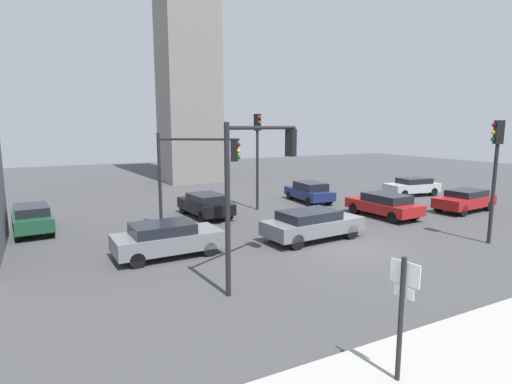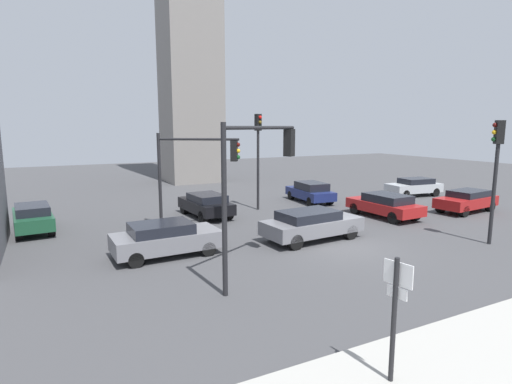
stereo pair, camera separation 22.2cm
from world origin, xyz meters
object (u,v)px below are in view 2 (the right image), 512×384
at_px(car_6, 311,224).
at_px(traffic_light_3, 260,166).
at_px(car_3, 414,186).
at_px(traffic_light_0, 197,161).
at_px(car_7, 310,192).
at_px(car_5, 206,204).
at_px(car_2, 33,217).
at_px(car_1, 385,205).
at_px(car_0, 165,238).
at_px(car_4, 467,200).
at_px(direction_sign, 395,308).
at_px(traffic_light_2, 258,144).
at_px(traffic_light_1, 496,159).

bearing_deg(car_6, traffic_light_3, -148.59).
bearing_deg(car_3, car_6, 31.54).
xyz_separation_m(traffic_light_0, car_7, (9.41, 3.90, -2.73)).
distance_m(car_6, car_7, 9.59).
distance_m(traffic_light_0, car_5, 4.16).
relative_size(car_2, car_5, 1.00).
bearing_deg(car_1, car_5, 59.71).
xyz_separation_m(traffic_light_3, car_6, (4.24, 3.05, -3.10)).
height_order(car_0, car_7, car_7).
bearing_deg(car_0, traffic_light_0, 50.55).
bearing_deg(car_4, car_0, -5.60).
xyz_separation_m(direction_sign, traffic_light_2, (5.77, 16.89, 2.38)).
distance_m(traffic_light_1, traffic_light_3, 10.95).
relative_size(car_2, car_4, 0.96).
bearing_deg(car_5, car_2, 81.75).
bearing_deg(car_3, traffic_light_2, 2.71).
height_order(car_4, car_6, car_6).
height_order(car_0, car_5, car_0).
bearing_deg(car_5, car_4, -116.38).
relative_size(car_0, car_7, 1.02).
relative_size(traffic_light_3, car_0, 1.23).
xyz_separation_m(car_0, car_7, (11.94, 7.17, 0.00)).
bearing_deg(direction_sign, traffic_light_1, 14.51).
xyz_separation_m(car_0, car_5, (3.96, 6.07, 0.00)).
bearing_deg(car_1, car_3, -60.95).
relative_size(car_3, car_7, 1.01).
distance_m(traffic_light_0, car_4, 16.50).
distance_m(car_0, car_6, 6.57).
distance_m(traffic_light_1, car_0, 14.37).
height_order(traffic_light_2, car_2, traffic_light_2).
relative_size(traffic_light_1, car_6, 1.13).
bearing_deg(traffic_light_3, direction_sign, -123.08).
relative_size(traffic_light_3, car_6, 1.10).
bearing_deg(traffic_light_1, traffic_light_0, -3.74).
xyz_separation_m(traffic_light_0, car_2, (-7.36, 3.42, -2.71)).
relative_size(traffic_light_0, car_0, 1.13).
xyz_separation_m(direction_sign, car_3, (18.47, 16.09, -0.96)).
bearing_deg(car_5, traffic_light_0, 148.81).
distance_m(traffic_light_0, car_0, 4.96).
bearing_deg(traffic_light_3, car_5, 51.53).
bearing_deg(car_5, traffic_light_2, -87.04).
height_order(car_0, car_4, car_0).
bearing_deg(car_5, traffic_light_1, -144.02).
relative_size(car_2, car_3, 0.99).
bearing_deg(car_1, traffic_light_1, 179.32).
bearing_deg(car_4, car_3, -113.55).
height_order(traffic_light_2, car_4, traffic_light_2).
xyz_separation_m(traffic_light_3, car_4, (16.22, 3.93, -3.13)).
distance_m(direction_sign, car_6, 10.77).
xyz_separation_m(direction_sign, traffic_light_0, (0.74, 13.64, 1.77)).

